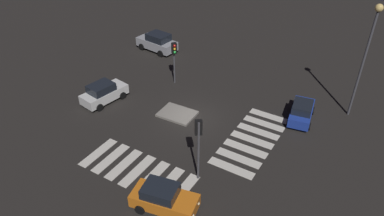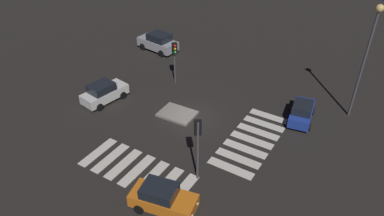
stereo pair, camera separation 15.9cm
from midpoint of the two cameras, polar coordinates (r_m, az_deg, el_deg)
name	(u,v)px [view 1 (the left image)]	position (r m, az deg, el deg)	size (l,w,h in m)	color
ground_plane	(192,119)	(28.35, -0.16, -1.68)	(80.00, 80.00, 0.00)	black
traffic_island	(177,114)	(28.75, -2.50, -0.93)	(2.89, 2.21, 0.18)	gray
car_orange	(164,198)	(21.18, -4.74, -14.03)	(4.05, 2.37, 1.68)	orange
car_blue	(302,111)	(29.03, 16.81, -0.51)	(2.15, 3.82, 1.59)	#1E389E
car_white	(104,93)	(30.88, -13.93, 2.35)	(2.34, 4.11, 1.71)	silver
car_silver	(157,42)	(39.05, -5.63, 10.31)	(4.63, 2.52, 1.94)	#9EA0A5
traffic_light_east	(198,136)	(21.26, 0.81, -4.40)	(0.54, 0.53, 4.39)	#47474C
traffic_light_west	(174,53)	(31.62, -2.98, 8.66)	(0.53, 0.54, 3.99)	#47474C
street_lamp	(368,45)	(28.70, 25.93, 8.90)	(0.56, 0.56, 8.93)	#47474C
crosswalk_near	(138,171)	(24.11, -8.78, -9.77)	(7.60, 3.20, 0.02)	silver
crosswalk_side	(252,140)	(26.59, 9.31, -4.96)	(3.20, 7.60, 0.02)	silver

